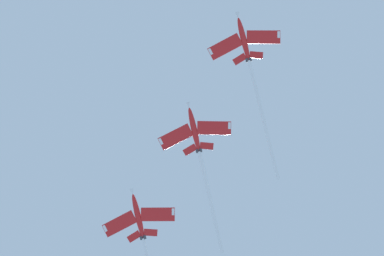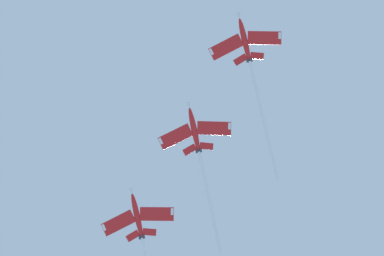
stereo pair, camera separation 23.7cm
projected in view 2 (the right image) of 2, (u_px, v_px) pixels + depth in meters
The scene contains 3 objects.
jet_lead at pixel (252, 70), 134.47m from camera, with size 43.24×22.52×9.96m.
jet_second at pixel (200, 156), 133.42m from camera, with size 38.44×20.45×9.31m.
jet_third at pixel (142, 239), 133.32m from camera, with size 39.79×21.50×10.35m.
Camera 2 is at (-9.96, -3.60, 1.55)m, focal length 47.03 mm.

